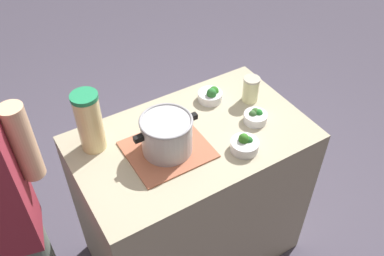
{
  "coord_description": "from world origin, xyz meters",
  "views": [
    {
      "loc": [
        0.7,
        1.14,
        2.17
      ],
      "look_at": [
        0.0,
        0.0,
        0.94
      ],
      "focal_mm": 39.15,
      "sensor_mm": 36.0,
      "label": 1
    }
  ],
  "objects": [
    {
      "name": "ground_plane",
      "position": [
        0.0,
        0.0,
        0.0
      ],
      "size": [
        8.0,
        8.0,
        0.0
      ],
      "primitive_type": "plane",
      "color": "#4E4858"
    },
    {
      "name": "counter_slab",
      "position": [
        0.0,
        0.0,
        0.45
      ],
      "size": [
        1.05,
        0.64,
        0.89
      ],
      "primitive_type": "cube",
      "color": "tan",
      "rests_on": "ground_plane"
    },
    {
      "name": "dish_cloth",
      "position": [
        0.13,
        0.02,
        0.9
      ],
      "size": [
        0.34,
        0.3,
        0.01
      ],
      "primitive_type": "cube",
      "color": "#AC6145",
      "rests_on": "counter_slab"
    },
    {
      "name": "cooking_pot",
      "position": [
        0.13,
        0.02,
        0.99
      ],
      "size": [
        0.29,
        0.22,
        0.17
      ],
      "color": "#B7B7BC",
      "rests_on": "dish_cloth"
    },
    {
      "name": "lemonade_pitcher",
      "position": [
        0.39,
        -0.17,
        1.03
      ],
      "size": [
        0.11,
        0.11,
        0.28
      ],
      "color": "beige",
      "rests_on": "counter_slab"
    },
    {
      "name": "mason_jar",
      "position": [
        -0.37,
        -0.07,
        0.96
      ],
      "size": [
        0.08,
        0.08,
        0.13
      ],
      "color": "beige",
      "rests_on": "counter_slab"
    },
    {
      "name": "broccoli_bowl_front",
      "position": [
        -0.3,
        0.06,
        0.92
      ],
      "size": [
        0.11,
        0.11,
        0.06
      ],
      "color": "silver",
      "rests_on": "counter_slab"
    },
    {
      "name": "broccoli_bowl_center",
      "position": [
        -0.21,
        -0.17,
        0.92
      ],
      "size": [
        0.12,
        0.12,
        0.08
      ],
      "color": "silver",
      "rests_on": "counter_slab"
    },
    {
      "name": "broccoli_bowl_back",
      "position": [
        -0.15,
        0.18,
        0.92
      ],
      "size": [
        0.12,
        0.12,
        0.08
      ],
      "color": "silver",
      "rests_on": "counter_slab"
    }
  ]
}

